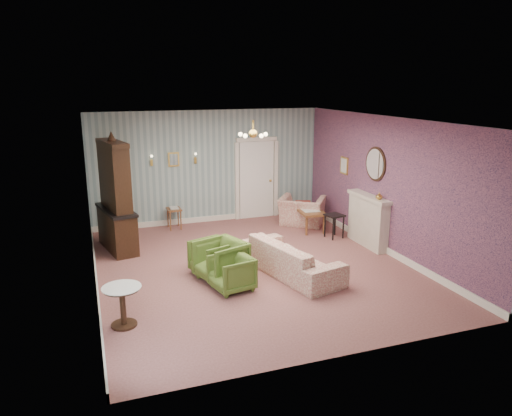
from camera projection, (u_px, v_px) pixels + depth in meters
name	position (u px, v px, depth m)	size (l,w,h in m)	color
floor	(253.00, 267.00, 9.77)	(7.00, 7.00, 0.00)	#905A54
ceiling	(253.00, 120.00, 9.04)	(7.00, 7.00, 0.00)	white
wall_back	(209.00, 167.00, 12.60)	(6.00, 6.00, 0.00)	gray
wall_front	(344.00, 256.00, 6.22)	(6.00, 6.00, 0.00)	gray
wall_left	(89.00, 210.00, 8.44)	(7.00, 7.00, 0.00)	gray
wall_right	(386.00, 185.00, 10.38)	(7.00, 7.00, 0.00)	gray
wall_right_floral	(386.00, 186.00, 10.37)	(7.00, 7.00, 0.00)	#B85C6D
door	(256.00, 178.00, 13.08)	(1.12, 0.12, 2.16)	white
olive_chair_a	(231.00, 272.00, 8.62)	(0.67, 0.63, 0.69)	#4C6924
olive_chair_b	(221.00, 259.00, 9.05)	(0.80, 0.75, 0.82)	#4C6924
olive_chair_c	(212.00, 256.00, 9.35)	(0.71, 0.66, 0.73)	#4C6924
sofa_chintz	(292.00, 252.00, 9.31)	(2.25, 0.66, 0.88)	#A34641
wingback_chair	(302.00, 206.00, 12.55)	(1.10, 0.71, 0.96)	#A34641
dresser	(115.00, 193.00, 10.49)	(0.53, 1.52, 2.54)	black
fireplace	(368.00, 220.00, 10.92)	(0.30, 1.40, 1.16)	beige
mantel_vase	(379.00, 196.00, 10.38)	(0.15, 0.15, 0.15)	gold
oval_mirror	(375.00, 164.00, 10.63)	(0.04, 0.76, 0.84)	white
framed_print	(344.00, 166.00, 11.93)	(0.04, 0.34, 0.42)	gold
coffee_table	(309.00, 220.00, 12.16)	(0.56, 1.01, 0.51)	brown
side_table_black	(334.00, 226.00, 11.50)	(0.38, 0.38, 0.57)	black
pedestal_table	(123.00, 306.00, 7.34)	(0.59, 0.59, 0.64)	black
nesting_table	(174.00, 218.00, 12.25)	(0.34, 0.43, 0.56)	brown
gilt_mirror_back	(174.00, 159.00, 12.21)	(0.28, 0.06, 0.36)	gold
sconce_left	(152.00, 161.00, 12.01)	(0.16, 0.12, 0.30)	gold
sconce_right	(195.00, 158.00, 12.37)	(0.16, 0.12, 0.30)	gold
chandelier	(253.00, 135.00, 9.11)	(0.56, 0.56, 0.36)	gold
burgundy_cushion	(303.00, 208.00, 12.39)	(0.38, 0.10, 0.38)	maroon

